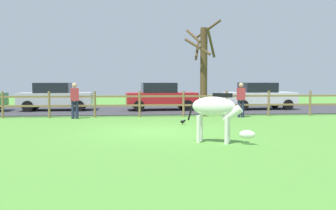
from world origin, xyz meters
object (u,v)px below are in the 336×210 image
object	(u,v)px
parked_car_silver	(55,96)
visitor_left_of_tree	(75,99)
zebra	(217,110)
visitor_right_of_tree	(241,98)
parked_car_white	(259,96)
bare_tree	(203,67)
crow_on_grass	(183,122)
parked_car_red	(161,96)

from	to	relation	value
parked_car_silver	visitor_left_of_tree	world-z (taller)	visitor_left_of_tree
zebra	visitor_left_of_tree	distance (m)	8.61
visitor_left_of_tree	visitor_right_of_tree	xyz separation A→B (m)	(7.74, 0.02, 0.00)
visitor_left_of_tree	zebra	bearing A→B (deg)	-54.06
parked_car_white	visitor_right_of_tree	world-z (taller)	visitor_right_of_tree
bare_tree	crow_on_grass	xyz separation A→B (m)	(-1.43, -3.41, -2.28)
visitor_left_of_tree	crow_on_grass	bearing A→B (deg)	-30.02
parked_car_silver	bare_tree	bearing A→B (deg)	-24.15
parked_car_red	parked_car_white	xyz separation A→B (m)	(5.79, 0.07, 0.00)
zebra	visitor_left_of_tree	size ratio (longest dim) A/B	1.10
bare_tree	parked_car_silver	world-z (taller)	bare_tree
zebra	crow_on_grass	xyz separation A→B (m)	(-0.42, 4.29, -0.80)
parked_car_red	zebra	bearing A→B (deg)	-85.52
zebra	crow_on_grass	distance (m)	4.38
parked_car_white	parked_car_silver	bearing A→B (deg)	179.16
parked_car_red	visitor_left_of_tree	bearing A→B (deg)	-136.35
visitor_left_of_tree	parked_car_red	bearing A→B (deg)	43.65
crow_on_grass	visitor_right_of_tree	xyz separation A→B (m)	(3.11, 2.70, 0.78)
visitor_right_of_tree	bare_tree	bearing A→B (deg)	156.85
zebra	visitor_right_of_tree	size ratio (longest dim) A/B	1.10
zebra	visitor_right_of_tree	distance (m)	7.48
crow_on_grass	parked_car_white	bearing A→B (deg)	51.58
crow_on_grass	visitor_left_of_tree	distance (m)	5.41
visitor_left_of_tree	visitor_right_of_tree	size ratio (longest dim) A/B	1.00
zebra	visitor_right_of_tree	world-z (taller)	visitor_right_of_tree
parked_car_white	bare_tree	bearing A→B (deg)	-139.63
bare_tree	zebra	bearing A→B (deg)	-97.47
parked_car_white	visitor_left_of_tree	xyz separation A→B (m)	(-9.98, -4.07, 0.06)
bare_tree	visitor_left_of_tree	world-z (taller)	bare_tree
crow_on_grass	visitor_right_of_tree	world-z (taller)	visitor_right_of_tree
bare_tree	parked_car_white	distance (m)	5.38
bare_tree	visitor_left_of_tree	size ratio (longest dim) A/B	2.90
parked_car_silver	zebra	bearing A→B (deg)	-58.71
parked_car_red	parked_car_white	size ratio (longest dim) A/B	0.99
bare_tree	parked_car_red	distance (m)	4.07
bare_tree	crow_on_grass	bearing A→B (deg)	-112.72
bare_tree	parked_car_white	bearing A→B (deg)	40.37
bare_tree	crow_on_grass	size ratio (longest dim) A/B	22.15
parked_car_white	parked_car_red	bearing A→B (deg)	-179.28
parked_car_red	visitor_right_of_tree	bearing A→B (deg)	-48.29
bare_tree	zebra	xyz separation A→B (m)	(-1.01, -7.70, -1.48)
zebra	parked_car_silver	world-z (taller)	parked_car_silver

